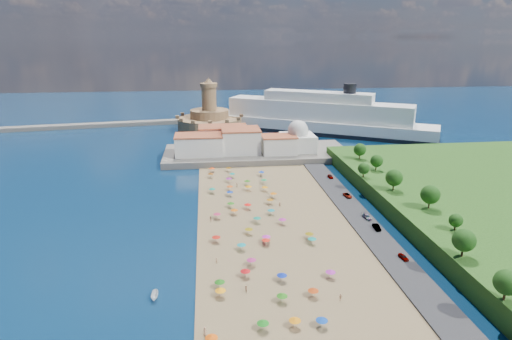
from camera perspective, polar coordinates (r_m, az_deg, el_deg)
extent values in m
plane|color=#071938|center=(141.76, -0.42, -6.14)|extent=(700.00, 700.00, 0.00)
cube|color=#59544C|center=(210.98, 0.09, 2.23)|extent=(90.00, 36.00, 3.00)
cube|color=#59544C|center=(243.62, -6.05, 4.12)|extent=(18.00, 70.00, 2.40)
cube|color=#59544C|center=(303.14, -25.13, 5.20)|extent=(199.03, 34.77, 2.60)
cube|color=silver|center=(204.25, -7.61, 3.30)|extent=(22.00, 14.00, 9.00)
cube|color=silver|center=(206.56, -2.05, 3.89)|extent=(18.00, 16.00, 11.00)
cube|color=silver|center=(205.26, 3.07, 3.36)|extent=(16.00, 12.00, 8.00)
cube|color=silver|center=(217.88, -4.42, 4.42)|extent=(24.00, 14.00, 10.00)
cube|color=silver|center=(210.96, 5.57, 3.68)|extent=(16.00, 16.00, 8.00)
sphere|color=silver|center=(209.63, 5.62, 5.28)|extent=(10.00, 10.00, 10.00)
cylinder|color=silver|center=(208.88, 5.65, 6.30)|extent=(1.20, 1.20, 1.60)
cylinder|color=#A57C52|center=(272.37, -6.17, 6.12)|extent=(40.00, 40.00, 8.00)
cylinder|color=#A57C52|center=(271.19, -6.22, 7.47)|extent=(24.00, 24.00, 5.00)
cylinder|color=#A57C52|center=(269.75, -6.28, 9.45)|extent=(9.00, 9.00, 14.00)
cylinder|color=#A57C52|center=(268.76, -6.34, 11.19)|extent=(10.40, 10.40, 2.40)
cone|color=#A57C52|center=(268.49, -6.36, 11.76)|extent=(6.00, 6.00, 3.00)
cube|color=black|center=(266.96, 8.10, 5.19)|extent=(132.46, 87.59, 2.26)
cube|color=white|center=(266.35, 8.13, 5.83)|extent=(131.40, 86.75, 8.37)
cube|color=white|center=(264.60, 8.22, 7.90)|extent=(105.30, 69.72, 11.16)
cube|color=white|center=(263.39, 8.30, 9.70)|extent=(63.03, 43.50, 5.58)
cylinder|color=black|center=(258.67, 12.40, 10.59)|extent=(7.44, 7.44, 5.58)
cylinder|color=gray|center=(186.67, -3.67, 0.09)|extent=(0.07, 0.07, 2.00)
cone|color=#7C4D0B|center=(186.41, -3.68, 0.35)|extent=(2.50, 2.50, 0.60)
cylinder|color=gray|center=(91.93, 5.20, -19.66)|extent=(0.07, 0.07, 2.00)
cone|color=orange|center=(91.39, 5.21, -19.21)|extent=(2.50, 2.50, 0.60)
cylinder|color=gray|center=(170.79, 1.05, -1.54)|extent=(0.07, 0.07, 2.00)
cone|color=#167F42|center=(170.50, 1.05, -1.25)|extent=(2.50, 2.50, 0.60)
cylinder|color=gray|center=(135.71, 0.15, -6.68)|extent=(0.07, 0.07, 2.00)
cone|color=#0D7C64|center=(135.35, 0.15, -6.33)|extent=(2.50, 2.50, 0.60)
cylinder|color=gray|center=(112.07, -0.62, -12.18)|extent=(0.07, 0.07, 2.00)
cone|color=#A7236B|center=(111.63, -0.62, -11.78)|extent=(2.50, 2.50, 0.60)
cylinder|color=gray|center=(108.52, 9.90, -13.54)|extent=(0.07, 0.07, 2.00)
cone|color=#AD25A6|center=(108.07, 9.92, -13.13)|extent=(2.50, 2.50, 0.60)
cylinder|color=gray|center=(161.51, -5.86, -2.76)|extent=(0.07, 0.07, 2.00)
cone|color=#0E8068|center=(161.21, -5.87, -2.46)|extent=(2.50, 2.50, 0.60)
cylinder|color=gray|center=(162.64, 1.18, -2.52)|extent=(0.07, 0.07, 2.00)
cone|color=orange|center=(162.33, 1.19, -2.22)|extent=(2.50, 2.50, 0.60)
cylinder|color=gray|center=(105.90, 3.47, -14.13)|extent=(0.07, 0.07, 2.00)
cone|color=#0C24A2|center=(105.43, 3.48, -13.71)|extent=(2.50, 2.50, 0.60)
cylinder|color=gray|center=(123.89, 1.38, -9.14)|extent=(0.07, 0.07, 2.00)
cone|color=#BF29B4|center=(123.49, 1.38, -8.77)|extent=(2.50, 2.50, 0.60)
cylinder|color=gray|center=(103.59, -4.86, -14.94)|extent=(0.07, 0.07, 2.00)
cone|color=#196612|center=(103.12, -4.88, -14.52)|extent=(2.50, 2.50, 0.60)
cylinder|color=gray|center=(139.18, -5.20, -6.12)|extent=(0.07, 0.07, 2.00)
cone|color=#B82750|center=(138.82, -5.21, -5.78)|extent=(2.50, 2.50, 0.60)
cylinder|color=gray|center=(157.93, -3.50, -3.17)|extent=(0.07, 0.07, 2.00)
cone|color=#0C33A7|center=(157.61, -3.50, -2.86)|extent=(2.50, 2.50, 0.60)
cylinder|color=gray|center=(101.07, 7.62, -15.95)|extent=(0.07, 0.07, 2.00)
cone|color=#BF3D0F|center=(100.58, 7.65, -15.52)|extent=(2.50, 2.50, 0.60)
cone|color=#E9540A|center=(87.35, -5.97, -21.22)|extent=(2.50, 2.50, 0.60)
cylinder|color=gray|center=(134.96, 3.55, -6.85)|extent=(0.07, 0.07, 2.00)
cone|color=#A8248B|center=(134.60, 3.55, -6.50)|extent=(2.50, 2.50, 0.60)
cylinder|color=gray|center=(141.90, -2.90, -5.59)|extent=(0.07, 0.07, 2.00)
cone|color=#D55C0B|center=(141.55, -2.91, -5.26)|extent=(2.50, 2.50, 0.60)
cylinder|color=gray|center=(119.44, -1.94, -10.21)|extent=(0.07, 0.07, 2.00)
cone|color=#0F848E|center=(119.03, -1.95, -9.83)|extent=(2.50, 2.50, 0.60)
cylinder|color=gray|center=(121.98, 1.34, -9.59)|extent=(0.07, 0.07, 2.00)
cone|color=red|center=(121.58, 1.34, -9.21)|extent=(2.50, 2.50, 0.60)
cylinder|color=gray|center=(147.45, -3.39, -4.69)|extent=(0.07, 0.07, 2.00)
cone|color=#207114|center=(147.11, -3.40, -4.37)|extent=(2.50, 2.50, 0.60)
cylinder|color=gray|center=(186.59, -5.89, 0.02)|extent=(0.07, 0.07, 2.00)
cone|color=#EF450A|center=(186.33, -5.90, 0.29)|extent=(2.50, 2.50, 0.60)
cylinder|color=gray|center=(150.45, 1.89, -4.21)|extent=(0.07, 0.07, 2.00)
cone|color=#9B5F0E|center=(150.12, 1.89, -3.89)|extent=(2.50, 2.50, 0.60)
cylinder|color=gray|center=(107.35, -1.42, -13.63)|extent=(0.07, 0.07, 2.00)
cone|color=#B40E12|center=(106.89, -1.42, -13.21)|extent=(2.50, 2.50, 0.60)
cylinder|color=gray|center=(124.09, -5.31, -9.17)|extent=(0.07, 0.07, 2.00)
cone|color=red|center=(123.69, -5.33, -8.80)|extent=(2.50, 2.50, 0.60)
cylinder|color=gray|center=(163.32, -1.01, -2.43)|extent=(0.07, 0.07, 2.00)
cone|color=#F99C0D|center=(163.02, -1.02, -2.14)|extent=(2.50, 2.50, 0.60)
cylinder|color=gray|center=(179.17, -6.05, -0.72)|extent=(0.07, 0.07, 2.00)
cone|color=#7A3F0B|center=(178.90, -6.06, -0.45)|extent=(2.50, 2.50, 0.60)
cylinder|color=gray|center=(126.48, 7.12, -8.70)|extent=(0.07, 0.07, 2.00)
cone|color=#856E0C|center=(126.09, 7.13, -8.33)|extent=(2.50, 2.50, 0.60)
cylinder|color=gray|center=(100.61, -4.75, -16.02)|extent=(0.07, 0.07, 2.00)
cone|color=orange|center=(100.12, -4.76, -15.59)|extent=(2.50, 2.50, 0.60)
cylinder|color=gray|center=(146.09, -1.11, -4.88)|extent=(0.07, 0.07, 2.00)
cone|color=red|center=(145.75, -1.11, -4.55)|extent=(2.50, 2.50, 0.60)
cylinder|color=gray|center=(128.32, -0.96, -8.16)|extent=(0.07, 0.07, 2.00)
cone|color=#907A0D|center=(127.94, -0.96, -7.79)|extent=(2.50, 2.50, 0.60)
cylinder|color=gray|center=(172.70, -3.64, -1.35)|extent=(0.07, 0.07, 2.00)
cone|color=#AC2493|center=(172.41, -3.65, -1.07)|extent=(2.50, 2.50, 0.60)
cylinder|color=gray|center=(141.63, 2.04, -5.63)|extent=(0.07, 0.07, 2.00)
cone|color=#0E7A87|center=(141.28, 2.04, -5.29)|extent=(2.50, 2.50, 0.60)
cylinder|color=gray|center=(180.67, 0.71, -0.47)|extent=(0.07, 0.07, 2.00)
cone|color=#0E39B6|center=(180.39, 0.71, -0.20)|extent=(2.50, 2.50, 0.60)
cylinder|color=gray|center=(169.43, -1.17, -1.69)|extent=(0.07, 0.07, 2.00)
cone|color=#2A7815|center=(169.14, -1.17, -1.41)|extent=(2.50, 2.50, 0.60)
cylinder|color=gray|center=(90.93, 0.93, -20.06)|extent=(0.07, 0.07, 2.00)
cone|color=#157617|center=(90.38, 0.93, -19.60)|extent=(2.50, 2.50, 0.60)
cylinder|color=gray|center=(156.30, 2.34, -3.37)|extent=(0.07, 0.07, 2.00)
cone|color=orange|center=(155.98, 2.34, -3.06)|extent=(2.50, 2.50, 0.60)
cylinder|color=gray|center=(178.58, -3.19, -0.71)|extent=(0.07, 0.07, 2.00)
cone|color=#0D8076|center=(178.30, -3.20, -0.43)|extent=(2.50, 2.50, 0.60)
cylinder|color=gray|center=(123.66, 7.49, -9.35)|extent=(0.07, 0.07, 2.00)
cone|color=#0F8E81|center=(123.26, 7.50, -8.97)|extent=(2.50, 2.50, 0.60)
cylinder|color=gray|center=(98.73, 3.49, -16.71)|extent=(0.07, 0.07, 2.00)
cone|color=#247414|center=(98.23, 3.50, -16.27)|extent=(2.50, 2.50, 0.60)
cylinder|color=gray|center=(163.69, -3.51, -2.42)|extent=(0.07, 0.07, 2.00)
cone|color=#D25010|center=(163.39, -3.52, -2.12)|extent=(2.50, 2.50, 0.60)
cylinder|color=gray|center=(92.59, 8.74, -19.50)|extent=(0.07, 0.07, 2.00)
cone|color=#0D3EA9|center=(92.06, 8.77, -19.05)|extent=(2.50, 2.50, 0.60)
imported|color=tan|center=(100.94, 11.22, -16.30)|extent=(1.07, 0.68, 1.70)
imported|color=tan|center=(102.18, -1.32, -15.51)|extent=(0.73, 1.56, 1.61)
imported|color=tan|center=(167.69, -2.57, -1.97)|extent=(0.91, 1.00, 1.67)
imported|color=tan|center=(148.37, 3.20, -4.57)|extent=(0.81, 0.68, 1.89)
imported|color=tan|center=(113.61, -5.29, -11.95)|extent=(0.66, 0.68, 1.58)
imported|color=tan|center=(137.50, -6.08, -6.50)|extent=(0.96, 1.07, 1.80)
imported|color=tan|center=(178.97, 0.67, -0.71)|extent=(1.16, 0.88, 1.60)
imported|color=tan|center=(90.30, -6.83, -20.55)|extent=(1.05, 0.84, 1.88)
imported|color=white|center=(102.75, -13.35, -16.02)|extent=(1.64, 4.02, 1.53)
imported|color=gray|center=(142.44, 14.57, -6.03)|extent=(2.30, 4.55, 1.27)
imported|color=gray|center=(135.54, 15.79, -7.34)|extent=(1.58, 4.29, 1.40)
imported|color=gray|center=(179.22, 9.88, -0.84)|extent=(1.75, 3.94, 1.32)
imported|color=gray|center=(120.72, 19.07, -10.89)|extent=(1.89, 3.71, 1.21)
imported|color=gray|center=(159.39, 12.10, -3.32)|extent=(2.63, 4.65, 1.22)
cylinder|color=#382314|center=(101.81, 30.25, -14.06)|extent=(0.50, 0.50, 2.86)
sphere|color=#14380F|center=(100.60, 30.47, -12.79)|extent=(5.16, 5.16, 5.16)
cylinder|color=#382314|center=(115.32, 25.82, -9.65)|extent=(0.50, 0.50, 3.05)
sphere|color=#14380F|center=(114.18, 26.00, -8.41)|extent=(5.50, 5.50, 5.50)
cylinder|color=#382314|center=(129.45, 25.00, -6.84)|extent=(0.50, 0.50, 2.07)
sphere|color=#14380F|center=(128.75, 25.10, -6.09)|extent=(3.72, 3.72, 3.72)
cylinder|color=#382314|center=(141.86, 22.09, -4.14)|extent=(0.50, 0.50, 3.24)
sphere|color=#14380F|center=(140.88, 22.22, -3.04)|extent=(5.84, 5.84, 5.84)
cylinder|color=#382314|center=(154.24, 17.84, -2.00)|extent=(0.50, 0.50, 3.23)
sphere|color=#14380F|center=(153.35, 17.94, -0.97)|extent=(5.82, 5.82, 5.82)
cylinder|color=#382314|center=(165.57, 14.12, -0.51)|extent=(0.50, 0.50, 2.44)
sphere|color=#14380F|center=(164.93, 14.17, 0.21)|extent=(4.39, 4.39, 4.39)
cylinder|color=#382314|center=(175.43, 15.72, 0.41)|extent=(0.50, 0.50, 2.74)
sphere|color=#14380F|center=(174.75, 15.79, 1.19)|extent=(4.94, 4.94, 4.94)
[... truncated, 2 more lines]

